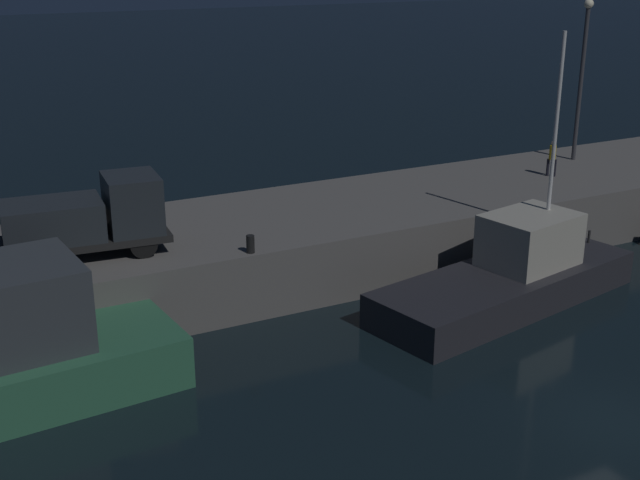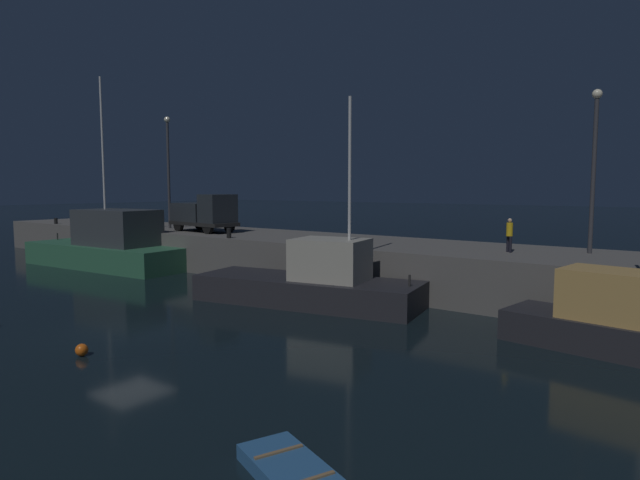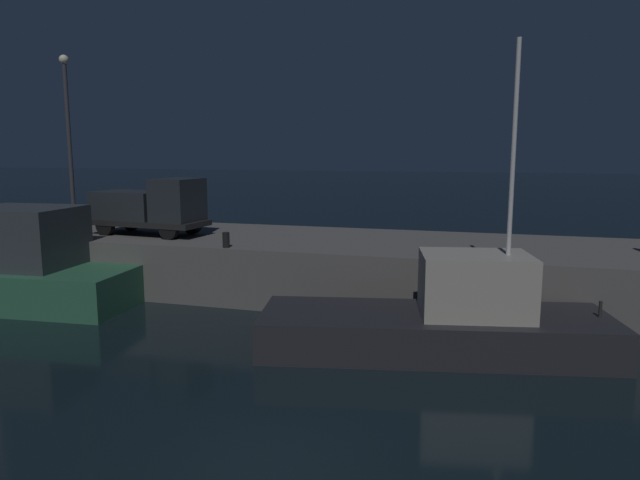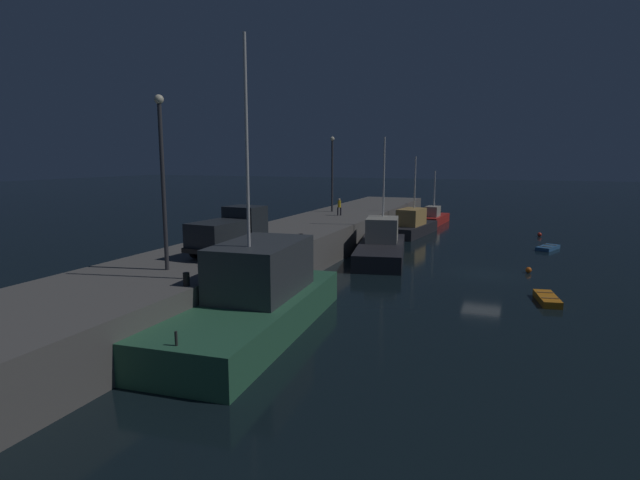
{
  "view_description": "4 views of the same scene",
  "coord_description": "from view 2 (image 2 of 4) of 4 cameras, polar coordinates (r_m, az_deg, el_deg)",
  "views": [
    {
      "loc": [
        -16.17,
        -13.69,
        12.08
      ],
      "look_at": [
        -2.79,
        11.81,
        2.04
      ],
      "focal_mm": 47.18,
      "sensor_mm": 36.0,
      "label": 1
    },
    {
      "loc": [
        18.25,
        -11.86,
        5.46
      ],
      "look_at": [
        -1.08,
        13.54,
        2.37
      ],
      "focal_mm": 30.48,
      "sensor_mm": 36.0,
      "label": 2
    },
    {
      "loc": [
        3.93,
        -9.81,
        6.25
      ],
      "look_at": [
        -3.28,
        15.07,
        2.19
      ],
      "focal_mm": 32.28,
      "sensor_mm": 36.0,
      "label": 3
    },
    {
      "loc": [
        -35.19,
        -2.05,
        7.78
      ],
      "look_at": [
        -0.89,
        11.5,
        1.82
      ],
      "focal_mm": 28.5,
      "sensor_mm": 36.0,
      "label": 4
    }
  ],
  "objects": [
    {
      "name": "pier_quay",
      "position": [
        32.11,
        2.25,
        -2.09
      ],
      "size": [
        67.93,
        7.41,
        2.41
      ],
      "color": "#5B5956",
      "rests_on": "ground"
    },
    {
      "name": "fishing_boat_white",
      "position": [
        39.87,
        -21.1,
        -0.6
      ],
      "size": [
        13.24,
        5.35,
        12.88
      ],
      "color": "#2D6647",
      "rests_on": "ground"
    },
    {
      "name": "ground_plane",
      "position": [
        22.44,
        -19.34,
        -8.86
      ],
      "size": [
        320.0,
        320.0,
        0.0
      ],
      "primitive_type": "plane",
      "color": "black"
    },
    {
      "name": "lamp_post_east",
      "position": [
        28.07,
        26.84,
        7.7
      ],
      "size": [
        0.44,
        0.44,
        7.49
      ],
      "color": "#38383D",
      "rests_on": "pier_quay"
    },
    {
      "name": "fishing_boat_blue",
      "position": [
        25.4,
        -0.77,
        -4.54
      ],
      "size": [
        11.23,
        5.45,
        9.43
      ],
      "color": "#232328",
      "rests_on": "ground"
    },
    {
      "name": "mooring_buoy_near",
      "position": [
        19.58,
        -23.74,
        -10.51
      ],
      "size": [
        0.4,
        0.4,
        0.4
      ],
      "primitive_type": "sphere",
      "color": "orange",
      "rests_on": "ground"
    },
    {
      "name": "fishing_trawler_red",
      "position": [
        20.48,
        30.21,
        -7.75
      ],
      "size": [
        8.92,
        3.6,
        7.95
      ],
      "color": "#232328",
      "rests_on": "ground"
    },
    {
      "name": "utility_truck",
      "position": [
        38.26,
        -12.01,
        2.78
      ],
      "size": [
        5.58,
        2.59,
        2.59
      ],
      "color": "black",
      "rests_on": "pier_quay"
    },
    {
      "name": "dockworker",
      "position": [
        27.08,
        19.27,
        0.7
      ],
      "size": [
        0.42,
        0.42,
        1.61
      ],
      "color": "black",
      "rests_on": "pier_quay"
    },
    {
      "name": "bollard_east",
      "position": [
        50.77,
        -25.98,
        1.8
      ],
      "size": [
        0.28,
        0.28,
        0.48
      ],
      "primitive_type": "cylinder",
      "color": "black",
      "rests_on": "pier_quay"
    },
    {
      "name": "bollard_central",
      "position": [
        42.7,
        -20.31,
        1.48
      ],
      "size": [
        0.28,
        0.28,
        0.57
      ],
      "primitive_type": "cylinder",
      "color": "black",
      "rests_on": "pier_quay"
    },
    {
      "name": "bollard_west",
      "position": [
        33.28,
        -9.54,
        0.72
      ],
      "size": [
        0.28,
        0.28,
        0.61
      ],
      "primitive_type": "cylinder",
      "color": "black",
      "rests_on": "pier_quay"
    },
    {
      "name": "rowboat_white_mid",
      "position": [
        10.99,
        -2.82,
        -23.32
      ],
      "size": [
        2.94,
        2.08,
        0.35
      ],
      "color": "#2D6099",
      "rests_on": "ground"
    },
    {
      "name": "lamp_post_west",
      "position": [
        42.37,
        -15.64,
        7.72
      ],
      "size": [
        0.44,
        0.44,
        8.28
      ],
      "color": "#38383D",
      "rests_on": "pier_quay"
    }
  ]
}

